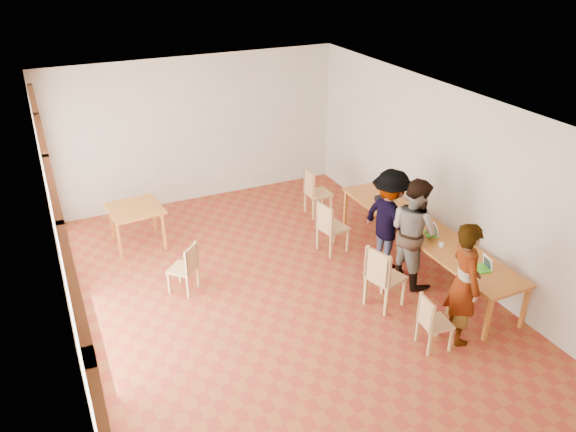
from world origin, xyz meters
The scene contains 25 objects.
ground centered at (0.00, 0.00, 0.00)m, with size 8.00×8.00×0.00m, color brown.
wall_back centered at (0.00, 4.00, 1.50)m, with size 6.00×0.10×3.00m, color beige.
wall_front centered at (0.00, -4.00, 1.50)m, with size 6.00×0.10×3.00m, color beige.
wall_right centered at (3.00, 0.00, 1.50)m, with size 0.10×8.00×3.00m, color beige.
window_wall centered at (-2.96, 0.00, 1.50)m, with size 0.10×8.00×3.00m, color white.
ceiling centered at (0.00, 0.00, 3.02)m, with size 6.00×8.00×0.04m, color white.
communal_table centered at (2.50, -0.32, 0.70)m, with size 0.80×4.00×0.75m.
side_table centered at (-1.67, 2.51, 0.67)m, with size 0.90×0.90×0.75m.
chair_near centered at (1.35, -2.04, 0.50)m, with size 0.42×0.42×0.43m.
chair_mid centered at (1.26, -0.97, 0.63)m, with size 0.59×0.59×0.54m.
chair_far centered at (1.34, 0.81, 0.58)m, with size 0.51×0.51×0.51m.
chair_empty centered at (1.77, 2.22, 0.60)m, with size 0.47×0.47×0.52m.
chair_spare centered at (-1.25, 0.66, 0.51)m, with size 0.55×0.55×0.44m.
person_near centered at (1.86, -2.02, 0.90)m, with size 0.66×0.43×1.80m, color gray.
person_mid centered at (2.12, -0.53, 0.90)m, with size 0.87×0.68×1.80m, color gray.
person_far centered at (2.02, -0.01, 0.88)m, with size 1.13×0.65×1.76m, color gray.
laptop_near centered at (2.54, -1.69, 0.81)m, with size 0.25×0.27×0.20m.
laptop_mid centered at (2.51, -0.54, 0.80)m, with size 0.26×0.27×0.19m.
laptop_far centered at (2.43, 0.05, 0.80)m, with size 0.22×0.25×0.19m.
yellow_mug centered at (2.47, 0.23, 0.80)m, with size 0.13×0.13×0.10m, color yellow.
green_bottle centered at (2.76, 0.89, 0.89)m, with size 0.07×0.07×0.28m, color #1A6C26.
clear_glass centered at (2.45, 0.35, 0.80)m, with size 0.07×0.07×0.09m, color silver.
condiment_cup centered at (2.39, -0.89, 0.78)m, with size 0.08×0.08×0.06m, color white.
pink_phone centered at (2.62, -1.41, 0.76)m, with size 0.05×0.10×0.01m, color #E84C88.
black_pouch centered at (2.44, 0.83, 0.80)m, with size 0.16×0.26×0.09m, color black.
Camera 1 is at (-2.96, -6.75, 5.14)m, focal length 35.00 mm.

